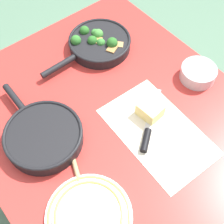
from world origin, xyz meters
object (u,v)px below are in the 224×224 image
object	(u,v)px
skillet_eggs	(43,136)
cheese_block	(150,110)
prep_bowl_steel	(198,73)
skillet_broccoli	(99,43)
grater_knife	(149,128)
dinner_plate_stack	(89,215)
wooden_spoon	(75,166)

from	to	relation	value
skillet_eggs	cheese_block	xyz separation A→B (m)	(-0.14, -0.34, -0.00)
prep_bowl_steel	skillet_broccoli	bearing A→B (deg)	28.42
skillet_broccoli	cheese_block	bearing A→B (deg)	79.38
skillet_eggs	grater_knife	world-z (taller)	skillet_eggs
dinner_plate_stack	prep_bowl_steel	size ratio (longest dim) A/B	1.90
wooden_spoon	grater_knife	bearing A→B (deg)	-78.46
skillet_broccoli	skillet_eggs	world-z (taller)	skillet_broccoli
skillet_broccoli	skillet_eggs	distance (m)	0.46
skillet_eggs	wooden_spoon	bearing A→B (deg)	-170.36
skillet_eggs	cheese_block	bearing A→B (deg)	-112.46
prep_bowl_steel	grater_knife	bearing A→B (deg)	100.09
dinner_plate_stack	skillet_broccoli	bearing A→B (deg)	-39.95
wooden_spoon	grater_knife	size ratio (longest dim) A/B	1.54
grater_knife	prep_bowl_steel	xyz separation A→B (m)	(0.05, -0.30, 0.02)
skillet_broccoli	dinner_plate_stack	distance (m)	0.68
skillet_broccoli	dinner_plate_stack	size ratio (longest dim) A/B	1.59
skillet_eggs	grater_knife	bearing A→B (deg)	-121.63
wooden_spoon	dinner_plate_stack	size ratio (longest dim) A/B	1.40
skillet_broccoli	skillet_eggs	xyz separation A→B (m)	(-0.23, 0.40, -0.00)
skillet_broccoli	grater_knife	world-z (taller)	skillet_broccoli
skillet_broccoli	dinner_plate_stack	world-z (taller)	skillet_broccoli
cheese_block	dinner_plate_stack	distance (m)	0.41
skillet_broccoli	cheese_block	size ratio (longest dim) A/B	4.73
skillet_broccoli	wooden_spoon	bearing A→B (deg)	42.97
wooden_spoon	dinner_plate_stack	bearing A→B (deg)	179.60
grater_knife	prep_bowl_steel	size ratio (longest dim) A/B	1.74
grater_knife	cheese_block	bearing A→B (deg)	8.20
prep_bowl_steel	wooden_spoon	bearing A→B (deg)	90.96
skillet_broccoli	skillet_eggs	bearing A→B (deg)	28.07
skillet_eggs	dinner_plate_stack	bearing A→B (deg)	173.67
skillet_eggs	prep_bowl_steel	bearing A→B (deg)	-102.19
skillet_eggs	wooden_spoon	world-z (taller)	skillet_eggs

